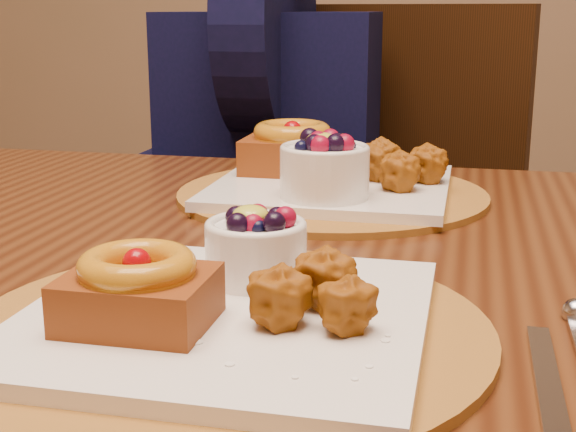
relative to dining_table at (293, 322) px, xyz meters
The scene contains 6 objects.
dining_table is the anchor object (origin of this frame).
place_setting_near 0.24m from the dining_table, 90.51° to the right, with size 0.38×0.38×0.08m.
place_setting_far 0.24m from the dining_table, 91.02° to the left, with size 0.38×0.38×0.09m.
cutlery_near 0.34m from the dining_table, 45.05° to the right, with size 0.06×0.17×0.00m, color #B2B2B7.
chair_far 0.70m from the dining_table, 90.21° to the left, with size 0.59×0.59×0.99m.
diner 0.69m from the dining_table, 106.20° to the left, with size 0.46×0.46×0.75m.
Camera 1 is at (0.23, -0.61, 0.98)m, focal length 50.00 mm.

